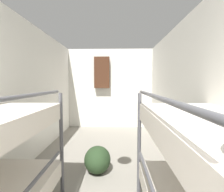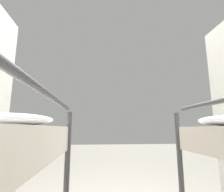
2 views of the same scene
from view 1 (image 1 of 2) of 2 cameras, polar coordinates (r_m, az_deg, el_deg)
wall_left at (r=2.87m, az=-29.14°, el=0.54°), size 0.06×5.59×2.32m
wall_right at (r=2.69m, az=25.02°, el=0.48°), size 0.06×5.59×2.32m
wall_back at (r=5.23m, az=-0.62°, el=2.51°), size 2.59×0.06×2.32m
bunk_stack_right_near at (r=1.44m, az=30.97°, el=-23.61°), size 0.80×1.75×1.24m
duffel_bag at (r=2.75m, az=-4.77°, el=-19.97°), size 0.39×0.45×0.39m
hanging_coat at (r=5.10m, az=-3.34°, el=7.65°), size 0.44×0.12×0.90m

